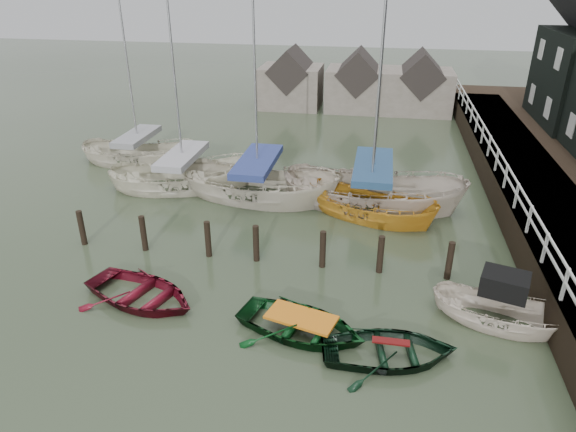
% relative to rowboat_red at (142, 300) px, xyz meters
% --- Properties ---
extents(ground, '(120.00, 120.00, 0.00)m').
position_rel_rowboat_red_xyz_m(ground, '(4.22, 0.10, 0.00)').
color(ground, '#2B3723').
rests_on(ground, ground).
extents(pier, '(3.04, 32.00, 2.70)m').
position_rel_rowboat_red_xyz_m(pier, '(13.70, 10.10, 0.71)').
color(pier, black).
rests_on(pier, ground).
extents(mooring_pilings, '(13.72, 0.22, 1.80)m').
position_rel_rowboat_red_xyz_m(mooring_pilings, '(3.11, 3.10, 0.50)').
color(mooring_pilings, black).
rests_on(mooring_pilings, ground).
extents(far_sheds, '(14.00, 4.08, 4.39)m').
position_rel_rowboat_red_xyz_m(far_sheds, '(5.06, 26.10, 1.86)').
color(far_sheds, '#665B51').
rests_on(far_sheds, ground).
extents(rowboat_red, '(4.64, 3.93, 0.82)m').
position_rel_rowboat_red_xyz_m(rowboat_red, '(0.00, 0.00, 0.00)').
color(rowboat_red, '#5A0C19').
rests_on(rowboat_red, ground).
extents(rowboat_green, '(4.43, 3.66, 0.80)m').
position_rel_rowboat_red_xyz_m(rowboat_green, '(5.26, -0.67, 0.00)').
color(rowboat_green, '#083311').
rests_on(rowboat_green, ground).
extents(rowboat_dkgreen, '(4.10, 3.26, 0.76)m').
position_rel_rowboat_red_xyz_m(rowboat_dkgreen, '(7.80, -1.30, 0.00)').
color(rowboat_dkgreen, black).
rests_on(rowboat_dkgreen, ground).
extents(motorboat, '(4.28, 2.62, 2.40)m').
position_rel_rowboat_red_xyz_m(motorboat, '(10.99, 0.79, 0.11)').
color(motorboat, beige).
rests_on(motorboat, ground).
extents(sailboat_a, '(7.48, 4.46, 11.06)m').
position_rel_rowboat_red_xyz_m(sailboat_a, '(-2.01, 9.18, 0.06)').
color(sailboat_a, beige).
rests_on(sailboat_a, ground).
extents(sailboat_b, '(8.13, 4.21, 11.17)m').
position_rel_rowboat_red_xyz_m(sailboat_b, '(1.77, 8.64, 0.06)').
color(sailboat_b, beige).
rests_on(sailboat_b, ground).
extents(sailboat_c, '(6.41, 4.49, 9.74)m').
position_rel_rowboat_red_xyz_m(sailboat_c, '(6.91, 7.60, 0.01)').
color(sailboat_c, gold).
rests_on(sailboat_c, ground).
extents(sailboat_d, '(8.47, 4.08, 13.48)m').
position_rel_rowboat_red_xyz_m(sailboat_d, '(6.92, 8.67, 0.06)').
color(sailboat_d, beige).
rests_on(sailboat_d, ground).
extents(sailboat_e, '(6.52, 2.50, 10.16)m').
position_rel_rowboat_red_xyz_m(sailboat_e, '(-5.63, 12.04, 0.06)').
color(sailboat_e, beige).
rests_on(sailboat_e, ground).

